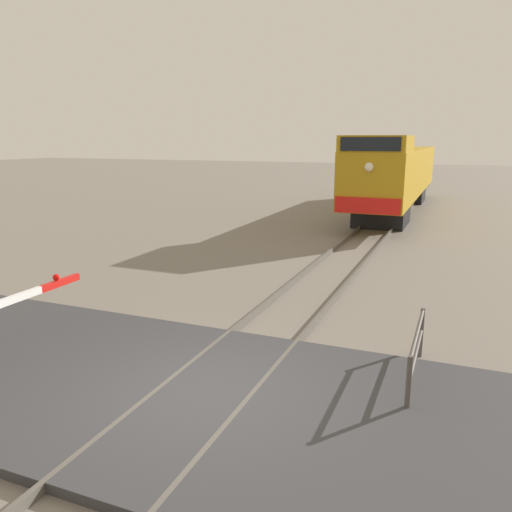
{
  "coord_description": "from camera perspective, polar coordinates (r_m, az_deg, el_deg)",
  "views": [
    {
      "loc": [
        3.48,
        -6.33,
        3.99
      ],
      "look_at": [
        -0.92,
        4.45,
        1.3
      ],
      "focal_mm": 35.55,
      "sensor_mm": 36.0,
      "label": 1
    }
  ],
  "objects": [
    {
      "name": "ground_plane",
      "position": [
        8.26,
        -6.02,
        -15.95
      ],
      "size": [
        160.0,
        160.0,
        0.0
      ],
      "primitive_type": "plane",
      "color": "slate"
    },
    {
      "name": "rail_track_left",
      "position": [
        8.55,
        -10.41,
        -14.46
      ],
      "size": [
        0.08,
        80.0,
        0.15
      ],
      "primitive_type": "cube",
      "color": "#59544C",
      "rests_on": "ground_plane"
    },
    {
      "name": "rail_track_right",
      "position": [
        7.94,
        -1.26,
        -16.51
      ],
      "size": [
        0.08,
        80.0,
        0.15
      ],
      "primitive_type": "cube",
      "color": "#59544C",
      "rests_on": "ground_plane"
    },
    {
      "name": "road_surface",
      "position": [
        8.22,
        -6.03,
        -15.51
      ],
      "size": [
        36.0,
        5.12,
        0.15
      ],
      "primitive_type": "cube",
      "color": "#38383A",
      "rests_on": "ground_plane"
    },
    {
      "name": "locomotive",
      "position": [
        29.28,
        15.51,
        8.93
      ],
      "size": [
        2.74,
        18.33,
        4.13
      ],
      "color": "black",
      "rests_on": "ground_plane"
    },
    {
      "name": "guard_railing",
      "position": [
        8.91,
        17.58,
        -9.9
      ],
      "size": [
        0.08,
        2.35,
        0.95
      ],
      "color": "#4C4742",
      "rests_on": "ground_plane"
    }
  ]
}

